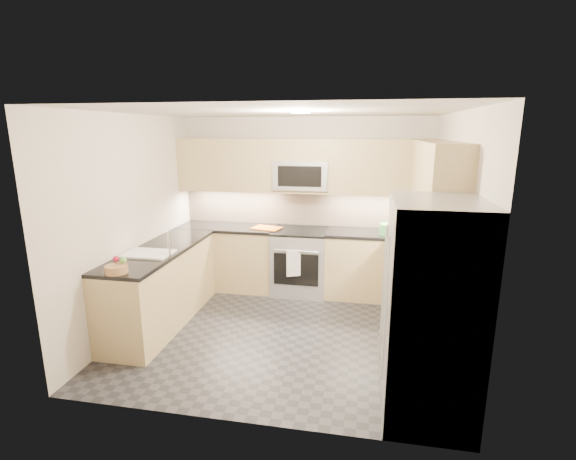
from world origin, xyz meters
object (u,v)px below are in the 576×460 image
(utensil_bowl, at_px, (389,229))
(fruit_basket, at_px, (116,269))
(refrigerator, at_px, (431,311))
(cutting_board, at_px, (266,228))
(microwave, at_px, (302,175))
(gas_range, at_px, (300,262))

(utensil_bowl, xyz_separation_m, fruit_basket, (-2.71, -2.09, -0.03))
(refrigerator, height_order, fruit_basket, refrigerator)
(utensil_bowl, relative_size, cutting_board, 0.63)
(refrigerator, distance_m, cutting_board, 3.08)
(microwave, bearing_deg, refrigerator, -60.38)
(utensil_bowl, bearing_deg, microwave, 170.94)
(fruit_basket, bearing_deg, microwave, 56.98)
(gas_range, distance_m, refrigerator, 2.86)
(fruit_basket, bearing_deg, utensil_bowl, 37.65)
(microwave, height_order, refrigerator, microwave)
(microwave, relative_size, cutting_board, 1.91)
(microwave, bearing_deg, fruit_basket, -123.02)
(refrigerator, relative_size, cutting_board, 4.52)
(gas_range, distance_m, fruit_basket, 2.68)
(microwave, distance_m, fruit_basket, 2.82)
(gas_range, bearing_deg, fruit_basket, -124.51)
(microwave, bearing_deg, gas_range, -90.00)
(gas_range, relative_size, fruit_basket, 4.17)
(microwave, xyz_separation_m, utensil_bowl, (1.23, -0.20, -0.69))
(gas_range, bearing_deg, refrigerator, -59.12)
(refrigerator, bearing_deg, fruit_basket, 174.94)
(microwave, distance_m, utensil_bowl, 1.42)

